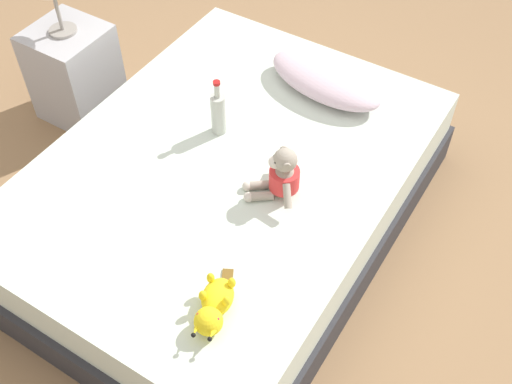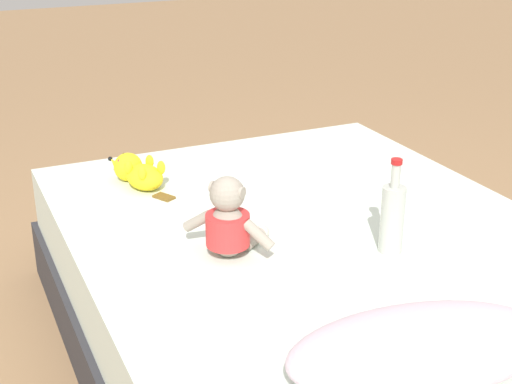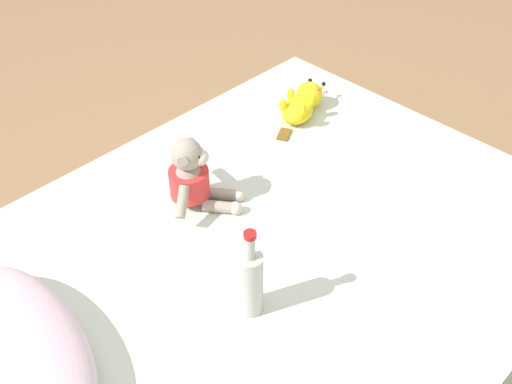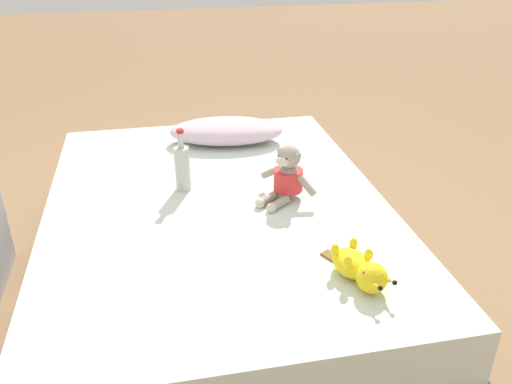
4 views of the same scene
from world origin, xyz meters
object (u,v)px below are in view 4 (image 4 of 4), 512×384
object	(u,v)px
plush_monkey	(287,177)
plush_yellow_creature	(360,269)
glass_bottle	(182,167)
bed	(218,245)
pillow	(227,131)

from	to	relation	value
plush_monkey	plush_yellow_creature	size ratio (longest dim) A/B	0.78
plush_yellow_creature	glass_bottle	size ratio (longest dim) A/B	1.19
plush_monkey	bed	bearing A→B (deg)	174.65
pillow	glass_bottle	xyz separation A→B (m)	(-0.27, -0.50, 0.04)
glass_bottle	bed	bearing A→B (deg)	-48.73
pillow	plush_yellow_creature	xyz separation A→B (m)	(0.24, -1.27, -0.01)
pillow	bed	bearing A→B (deg)	-102.44
glass_bottle	plush_monkey	bearing A→B (deg)	-22.13
bed	glass_bottle	distance (m)	0.38
bed	plush_yellow_creature	xyz separation A→B (m)	(0.38, -0.63, 0.27)
bed	pillow	distance (m)	0.71
bed	pillow	xyz separation A→B (m)	(0.14, 0.64, 0.28)
plush_monkey	glass_bottle	xyz separation A→B (m)	(-0.42, 0.17, 0.01)
plush_monkey	glass_bottle	size ratio (longest dim) A/B	0.93
pillow	plush_yellow_creature	world-z (taller)	pillow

